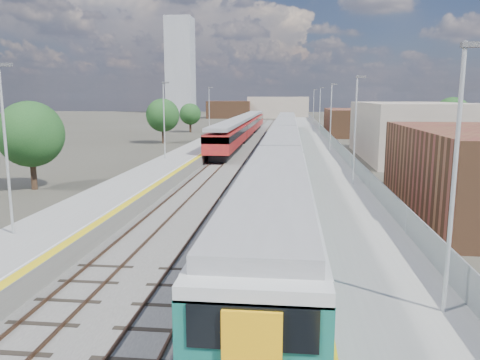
# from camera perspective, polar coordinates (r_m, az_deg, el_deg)

# --- Properties ---
(ground) EXTENTS (320.00, 320.00, 0.00)m
(ground) POSITION_cam_1_polar(r_m,az_deg,el_deg) (61.54, 4.09, 3.50)
(ground) COLOR #47443A
(ground) RESTS_ON ground
(ballast_bed) EXTENTS (10.50, 155.00, 0.06)m
(ballast_bed) POSITION_cam_1_polar(r_m,az_deg,el_deg) (64.14, 2.16, 3.81)
(ballast_bed) COLOR #565451
(ballast_bed) RESTS_ON ground
(tracks) EXTENTS (8.96, 160.00, 0.17)m
(tracks) POSITION_cam_1_polar(r_m,az_deg,el_deg) (65.75, 2.78, 4.03)
(tracks) COLOR #4C3323
(tracks) RESTS_ON ground
(platform_right) EXTENTS (4.70, 155.00, 8.52)m
(platform_right) POSITION_cam_1_polar(r_m,az_deg,el_deg) (64.00, 8.92, 4.14)
(platform_right) COLOR slate
(platform_right) RESTS_ON ground
(platform_left) EXTENTS (4.30, 155.00, 8.52)m
(platform_left) POSITION_cam_1_polar(r_m,az_deg,el_deg) (64.89, -3.86, 4.30)
(platform_left) COLOR slate
(platform_left) RESTS_ON ground
(buildings) EXTENTS (72.00, 185.50, 40.00)m
(buildings) POSITION_cam_1_polar(r_m,az_deg,el_deg) (151.10, -1.63, 11.51)
(buildings) COLOR brown
(buildings) RESTS_ON ground
(green_train) EXTENTS (3.06, 85.13, 3.37)m
(green_train) POSITION_cam_1_polar(r_m,az_deg,el_deg) (50.68, 5.39, 4.75)
(green_train) COLOR black
(green_train) RESTS_ON ground
(red_train) EXTENTS (2.97, 60.10, 3.74)m
(red_train) POSITION_cam_1_polar(r_m,az_deg,el_deg) (77.81, 0.47, 6.55)
(red_train) COLOR black
(red_train) RESTS_ON ground
(tree_a) EXTENTS (5.01, 5.01, 6.78)m
(tree_a) POSITION_cam_1_polar(r_m,az_deg,el_deg) (39.01, -24.18, 5.11)
(tree_a) COLOR #382619
(tree_a) RESTS_ON ground
(tree_b) EXTENTS (5.02, 5.02, 6.80)m
(tree_b) POSITION_cam_1_polar(r_m,az_deg,el_deg) (72.42, -9.40, 7.78)
(tree_b) COLOR #382619
(tree_b) RESTS_ON ground
(tree_c) EXTENTS (4.25, 4.25, 5.77)m
(tree_c) POSITION_cam_1_polar(r_m,az_deg,el_deg) (94.91, -6.10, 7.99)
(tree_c) COLOR #382619
(tree_c) RESTS_ON ground
(tree_d) EXTENTS (5.19, 5.19, 7.03)m
(tree_d) POSITION_cam_1_polar(r_m,az_deg,el_deg) (73.06, 24.43, 7.15)
(tree_d) COLOR #382619
(tree_d) RESTS_ON ground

